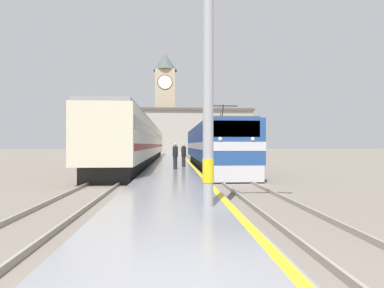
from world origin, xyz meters
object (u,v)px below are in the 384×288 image
at_px(passenger_train, 143,142).
at_px(clock_tower, 165,99).
at_px(catenary_mast, 211,43).
at_px(second_waiting_passenger, 184,155).
at_px(person_on_platform, 175,155).
at_px(locomotive_train, 212,147).

xyz_separation_m(passenger_train, clock_tower, (1.40, 42.78, 11.18)).
xyz_separation_m(catenary_mast, clock_tower, (-2.78, 68.00, 8.87)).
bearing_deg(catenary_mast, second_waiting_passenger, 90.79).
distance_m(passenger_train, clock_tower, 44.23).
distance_m(passenger_train, person_on_platform, 14.09).
height_order(locomotive_train, clock_tower, clock_tower).
distance_m(locomotive_train, person_on_platform, 4.85).
bearing_deg(passenger_train, catenary_mast, -80.60).
height_order(person_on_platform, second_waiting_passenger, person_on_platform).
relative_size(catenary_mast, clock_tower, 0.34).
bearing_deg(locomotive_train, clock_tower, 95.32).
xyz_separation_m(person_on_platform, clock_tower, (-1.98, 56.42, 12.13)).
height_order(locomotive_train, catenary_mast, catenary_mast).
relative_size(catenary_mast, second_waiting_passenger, 5.16).
height_order(locomotive_train, person_on_platform, locomotive_train).
bearing_deg(person_on_platform, locomotive_train, 52.90).
xyz_separation_m(locomotive_train, person_on_platform, (-2.91, -3.85, -0.52)).
distance_m(locomotive_train, clock_tower, 54.06).
bearing_deg(locomotive_train, passenger_train, 122.72).
height_order(catenary_mast, clock_tower, clock_tower).
bearing_deg(second_waiting_passenger, person_on_platform, -107.84).
distance_m(person_on_platform, second_waiting_passenger, 1.98).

